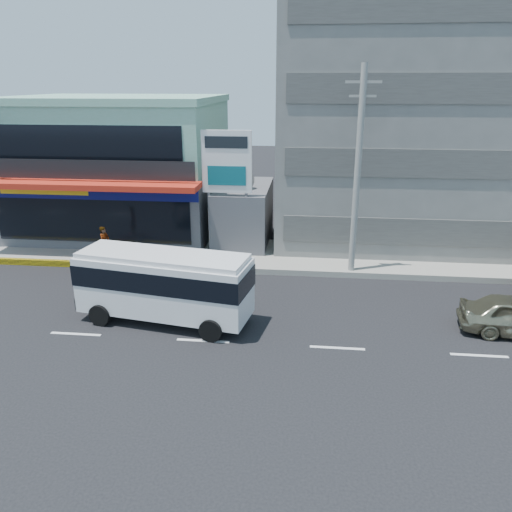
{
  "coord_description": "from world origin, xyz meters",
  "views": [
    {
      "loc": [
        3.76,
        -16.32,
        9.22
      ],
      "look_at": [
        1.62,
        3.57,
        2.2
      ],
      "focal_mm": 35.0,
      "sensor_mm": 36.0,
      "label": 1
    }
  ],
  "objects_px": {
    "concrete_building": "(417,121)",
    "motorcycle_rider": "(106,256)",
    "shop_building": "(122,169)",
    "satellite_dish": "(241,188)",
    "utility_pole_near": "(357,173)",
    "minibus": "(164,281)",
    "billboard": "(227,169)"
  },
  "relations": [
    {
      "from": "satellite_dish",
      "to": "motorcycle_rider",
      "type": "distance_m",
      "value": 8.19
    },
    {
      "from": "utility_pole_near",
      "to": "motorcycle_rider",
      "type": "bearing_deg",
      "value": -177.24
    },
    {
      "from": "satellite_dish",
      "to": "minibus",
      "type": "height_order",
      "value": "satellite_dish"
    },
    {
      "from": "satellite_dish",
      "to": "utility_pole_near",
      "type": "xyz_separation_m",
      "value": [
        6.0,
        -3.6,
        1.57
      ]
    },
    {
      "from": "utility_pole_near",
      "to": "concrete_building",
      "type": "bearing_deg",
      "value": 62.24
    },
    {
      "from": "concrete_building",
      "to": "shop_building",
      "type": "bearing_deg",
      "value": -176.65
    },
    {
      "from": "utility_pole_near",
      "to": "minibus",
      "type": "distance_m",
      "value": 10.38
    },
    {
      "from": "shop_building",
      "to": "motorcycle_rider",
      "type": "bearing_deg",
      "value": -77.74
    },
    {
      "from": "satellite_dish",
      "to": "minibus",
      "type": "xyz_separation_m",
      "value": [
        -1.83,
        -9.5,
        -1.85
      ]
    },
    {
      "from": "utility_pole_near",
      "to": "shop_building",
      "type": "bearing_deg",
      "value": 154.94
    },
    {
      "from": "concrete_building",
      "to": "minibus",
      "type": "xyz_separation_m",
      "value": [
        -11.83,
        -13.5,
        -5.27
      ]
    },
    {
      "from": "billboard",
      "to": "motorcycle_rider",
      "type": "xyz_separation_m",
      "value": [
        -5.95,
        -2.4,
        -4.16
      ]
    },
    {
      "from": "satellite_dish",
      "to": "utility_pole_near",
      "type": "distance_m",
      "value": 7.17
    },
    {
      "from": "shop_building",
      "to": "satellite_dish",
      "type": "height_order",
      "value": "shop_building"
    },
    {
      "from": "shop_building",
      "to": "concrete_building",
      "type": "bearing_deg",
      "value": 3.35
    },
    {
      "from": "concrete_building",
      "to": "motorcycle_rider",
      "type": "xyz_separation_m",
      "value": [
        -16.45,
        -8.2,
        -6.23
      ]
    },
    {
      "from": "shop_building",
      "to": "utility_pole_near",
      "type": "height_order",
      "value": "utility_pole_near"
    },
    {
      "from": "billboard",
      "to": "minibus",
      "type": "relative_size",
      "value": 0.96
    },
    {
      "from": "minibus",
      "to": "motorcycle_rider",
      "type": "bearing_deg",
      "value": 131.08
    },
    {
      "from": "shop_building",
      "to": "motorcycle_rider",
      "type": "relative_size",
      "value": 5.32
    },
    {
      "from": "concrete_building",
      "to": "utility_pole_near",
      "type": "height_order",
      "value": "concrete_building"
    },
    {
      "from": "minibus",
      "to": "utility_pole_near",
      "type": "bearing_deg",
      "value": 37.01
    },
    {
      "from": "concrete_building",
      "to": "billboard",
      "type": "distance_m",
      "value": 12.17
    },
    {
      "from": "billboard",
      "to": "utility_pole_near",
      "type": "bearing_deg",
      "value": -15.48
    },
    {
      "from": "shop_building",
      "to": "satellite_dish",
      "type": "distance_m",
      "value": 8.54
    },
    {
      "from": "satellite_dish",
      "to": "utility_pole_near",
      "type": "height_order",
      "value": "utility_pole_near"
    },
    {
      "from": "satellite_dish",
      "to": "utility_pole_near",
      "type": "relative_size",
      "value": 0.15
    },
    {
      "from": "billboard",
      "to": "shop_building",
      "type": "bearing_deg",
      "value": 147.68
    },
    {
      "from": "shop_building",
      "to": "motorcycle_rider",
      "type": "distance_m",
      "value": 7.99
    },
    {
      "from": "shop_building",
      "to": "concrete_building",
      "type": "xyz_separation_m",
      "value": [
        18.0,
        1.05,
        3.0
      ]
    },
    {
      "from": "shop_building",
      "to": "concrete_building",
      "type": "distance_m",
      "value": 18.28
    },
    {
      "from": "minibus",
      "to": "motorcycle_rider",
      "type": "distance_m",
      "value": 7.1
    }
  ]
}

